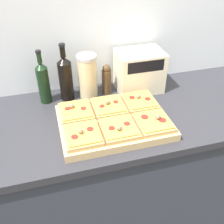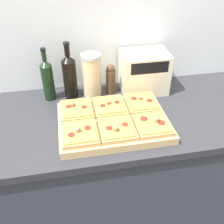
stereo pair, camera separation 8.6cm
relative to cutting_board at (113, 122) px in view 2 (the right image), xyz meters
name	(u,v)px [view 2 (the right image)]	position (x,y,z in m)	size (l,w,h in m)	color
wall_back	(103,30)	(0.03, 0.45, 0.30)	(6.00, 0.06, 2.50)	silver
kitchen_counter	(115,174)	(0.03, 0.09, -0.48)	(2.63, 0.67, 0.93)	#333842
cutting_board	(113,122)	(0.00, 0.00, 0.00)	(0.52, 0.38, 0.04)	tan
pizza_slice_back_left	(76,110)	(-0.17, 0.09, 0.03)	(0.16, 0.17, 0.05)	tan
pizza_slice_back_center	(110,106)	(0.00, 0.09, 0.03)	(0.16, 0.17, 0.05)	tan
pizza_slice_back_right	(142,103)	(0.17, 0.09, 0.03)	(0.16, 0.17, 0.05)	tan
pizza_slice_front_left	(80,133)	(-0.17, -0.09, 0.03)	(0.16, 0.17, 0.05)	tan
pizza_slice_front_center	(117,129)	(0.00, -0.09, 0.03)	(0.16, 0.17, 0.05)	tan
pizza_slice_front_right	(153,124)	(0.17, -0.09, 0.03)	(0.16, 0.17, 0.05)	tan
olive_oil_bottle	(48,79)	(-0.30, 0.30, 0.10)	(0.06, 0.06, 0.29)	black
wine_bottle	(70,76)	(-0.18, 0.30, 0.11)	(0.07, 0.07, 0.32)	black
grain_jar_tall	(92,75)	(-0.06, 0.30, 0.10)	(0.11, 0.11, 0.24)	beige
pepper_mill	(111,79)	(0.04, 0.30, 0.07)	(0.05, 0.05, 0.18)	#47331E
toaster_oven	(144,72)	(0.23, 0.30, 0.10)	(0.28, 0.19, 0.23)	beige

